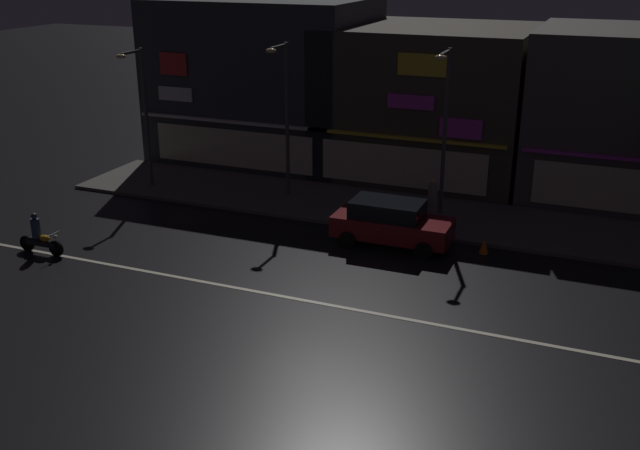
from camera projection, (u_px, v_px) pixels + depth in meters
ground_plane at (298, 299)px, 22.93m from camera, size 140.00×140.00×0.00m
lane_divider_stripe at (298, 299)px, 22.93m from camera, size 26.61×0.16×0.01m
sidewalk_far at (385, 210)px, 30.63m from camera, size 28.01×4.75×0.14m
storefront_left_block at (428, 101)px, 35.07m from camera, size 9.32×8.40×6.93m
storefront_center_block at (617, 113)px, 31.86m from camera, size 7.10×7.95×7.15m
storefront_right_block at (266, 80)px, 37.51m from camera, size 10.35×7.59×8.00m
streetlamp_west at (142, 106)px, 32.20m from camera, size 0.44×1.64×6.12m
streetlamp_mid at (285, 107)px, 30.78m from camera, size 0.44×1.64×6.53m
streetlamp_east at (444, 119)px, 28.47m from camera, size 0.44×1.64×6.60m
pedestrian_on_sidewalk at (432, 203)px, 28.58m from camera, size 0.37×0.37×1.85m
parked_car_near_kerb at (391, 222)px, 26.92m from camera, size 4.30×1.98×1.67m
motorcycle_lead at (39, 237)px, 26.19m from camera, size 1.90×0.60×1.52m
traffic_cone at (484, 246)px, 26.34m from camera, size 0.36×0.36×0.55m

